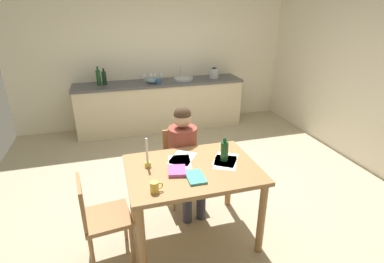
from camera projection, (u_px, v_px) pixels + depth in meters
ground_plane at (195, 191)px, 3.85m from camera, size 5.20×5.20×0.04m
wall_back at (155, 56)px, 5.63m from camera, size 5.20×0.12×2.60m
wall_right at (381, 77)px, 4.00m from camera, size 0.12×5.20×2.60m
kitchen_counter at (161, 105)px, 5.64m from camera, size 3.06×0.64×0.90m
dining_table at (192, 179)px, 2.83m from camera, size 1.22×0.89×0.79m
chair_at_table at (181, 162)px, 3.53m from camera, size 0.42×0.42×0.86m
person_seated at (185, 152)px, 3.32m from camera, size 0.34×0.60×1.19m
chair_side_empty at (100, 217)px, 2.62m from camera, size 0.44×0.44×0.86m
coffee_mug at (155, 187)px, 2.41m from camera, size 0.11×0.07×0.09m
candlestick at (147, 159)px, 2.77m from camera, size 0.06×0.06×0.29m
book_magazine at (195, 177)px, 2.61m from camera, size 0.16×0.24×0.02m
book_cookery at (177, 171)px, 2.70m from camera, size 0.19×0.22×0.03m
paper_letter at (180, 162)px, 2.88m from camera, size 0.25×0.32×0.00m
paper_bill at (225, 159)px, 2.93m from camera, size 0.34×0.36×0.00m
paper_envelope at (225, 162)px, 2.87m from camera, size 0.32×0.36×0.00m
paper_receipt at (182, 158)px, 2.96m from camera, size 0.34×0.36×0.00m
wine_bottle_on_table at (224, 151)px, 2.87m from camera, size 0.07×0.07×0.24m
sink_unit at (183, 79)px, 5.58m from camera, size 0.36×0.36×0.24m
bottle_oil at (98, 77)px, 5.19m from camera, size 0.07×0.07×0.32m
bottle_vinegar at (104, 78)px, 5.21m from camera, size 0.07×0.07×0.28m
mixing_bowl at (152, 80)px, 5.35m from camera, size 0.21×0.21×0.09m
stovetop_kettle at (214, 73)px, 5.70m from camera, size 0.18×0.18×0.22m
wine_glass_near_sink at (161, 74)px, 5.57m from camera, size 0.07×0.07×0.15m
wine_glass_by_kettle at (155, 74)px, 5.54m from camera, size 0.07×0.07×0.15m
wine_glass_back_left at (151, 74)px, 5.52m from camera, size 0.07×0.07×0.15m
wine_glass_back_right at (144, 75)px, 5.49m from camera, size 0.07×0.07×0.15m
teacup_on_counter at (159, 81)px, 5.31m from camera, size 0.12×0.08×0.09m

